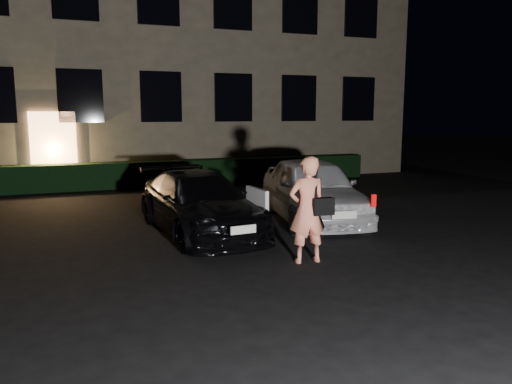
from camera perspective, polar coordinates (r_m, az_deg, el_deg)
name	(u,v)px	position (r m, az deg, el deg)	size (l,w,h in m)	color
ground	(298,282)	(7.51, 4.79, -10.16)	(80.00, 80.00, 0.00)	black
building	(141,25)	(21.89, -12.98, 18.12)	(20.00, 8.11, 12.00)	brown
hedge	(166,173)	(17.29, -10.29, 2.13)	(15.00, 0.70, 0.85)	black
sedan	(199,203)	(10.33, -6.48, -1.27)	(2.13, 4.48, 1.25)	black
hatch	(312,189)	(11.52, 6.44, 0.33)	(2.46, 4.53, 1.46)	silver
man	(308,210)	(8.24, 5.95, -2.01)	(0.73, 0.45, 1.78)	#FC8A69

